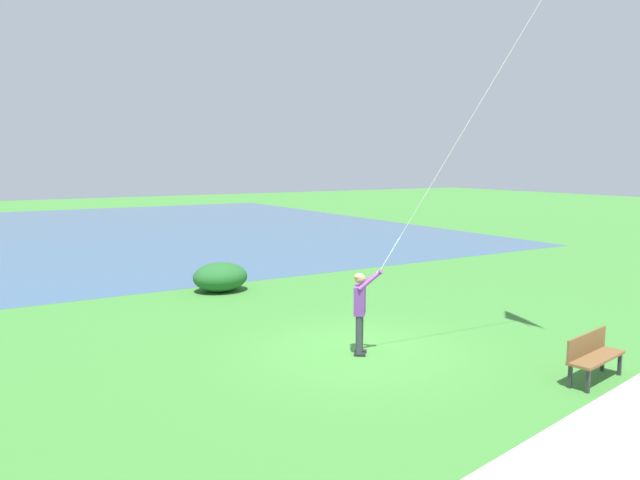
# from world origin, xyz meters

# --- Properties ---
(ground_plane) EXTENTS (120.00, 120.00, 0.00)m
(ground_plane) POSITION_xyz_m (0.00, 0.00, 0.00)
(ground_plane) COLOR #3D7F33
(lake_water) EXTENTS (36.00, 44.00, 0.01)m
(lake_water) POSITION_xyz_m (26.10, 4.00, 0.00)
(lake_water) COLOR #385B7F
(lake_water) RESTS_ON ground
(person_kite_flyer) EXTENTS (0.58, 0.61, 1.83)m
(person_kite_flyer) POSITION_xyz_m (-0.19, 0.15, 1.05)
(person_kite_flyer) COLOR #232328
(person_kite_flyer) RESTS_ON ground
(park_bench_near_walkway) EXTENTS (0.70, 1.55, 0.88)m
(park_bench_near_walkway) POSITION_xyz_m (-3.67, -2.62, 0.51)
(park_bench_near_walkway) COLOR brown
(park_bench_near_walkway) RESTS_ON ground
(lakeside_shrub) EXTENTS (1.47, 1.71, 0.90)m
(lakeside_shrub) POSITION_xyz_m (7.18, 0.27, 0.45)
(lakeside_shrub) COLOR #236028
(lakeside_shrub) RESTS_ON ground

